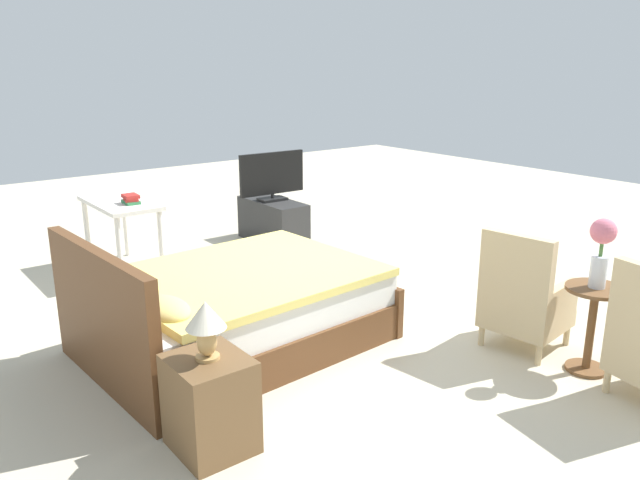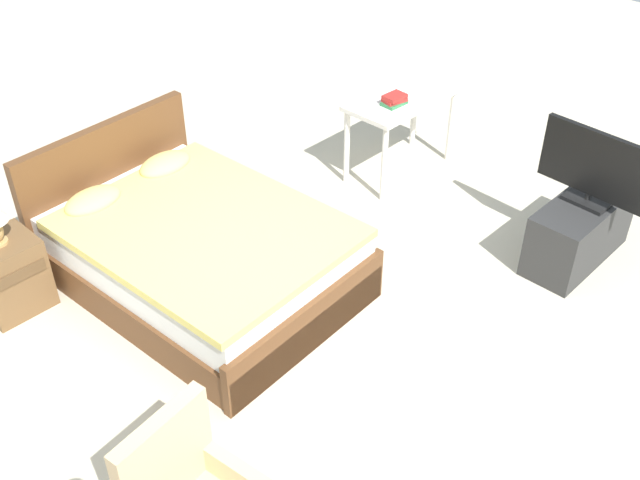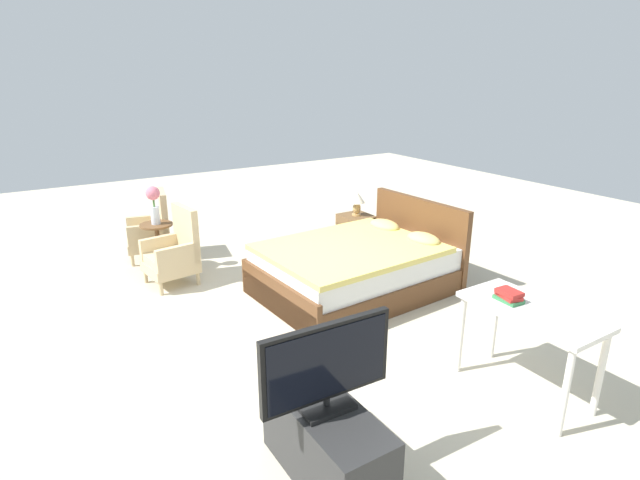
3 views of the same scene
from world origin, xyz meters
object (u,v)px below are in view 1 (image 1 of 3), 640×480
armchair_by_window_right (524,301)px  flower_vase (602,246)px  bed (230,310)px  nightstand (210,404)px  tv_stand (273,221)px  book_stack (131,199)px  vanity_desk (121,212)px  tv_flatscreen (272,176)px  table_lamp (206,322)px  side_table (592,319)px

armchair_by_window_right → flower_vase: size_ratio=1.93×
bed → nightstand: size_ratio=4.00×
nightstand → tv_stand: 4.13m
tv_stand → book_stack: book_stack is taller
nightstand → tv_stand: nightstand is taller
armchair_by_window_right → vanity_desk: bearing=24.9°
tv_flatscreen → tv_stand: bearing=178.0°
tv_flatscreen → vanity_desk: bearing=87.7°
book_stack → tv_flatscreen: bearing=-86.5°
armchair_by_window_right → book_stack: (3.43, 1.62, 0.40)m
table_lamp → nightstand: bearing=-90.0°
bed → tv_stand: bearing=-40.1°
bed → armchair_by_window_right: 2.19m
tv_stand → vanity_desk: size_ratio=0.92×
nightstand → book_stack: size_ratio=2.58×
tv_stand → book_stack: bearing=93.4°
flower_vase → nightstand: bearing=72.3°
armchair_by_window_right → table_lamp: (0.30, 2.45, 0.39)m
tv_stand → flower_vase: bearing=179.1°
bed → vanity_desk: size_ratio=2.10×
bed → flower_vase: bearing=-136.4°
armchair_by_window_right → side_table: bearing=-173.8°
nightstand → vanity_desk: (3.31, -0.78, 0.35)m
tv_flatscreen → side_table: bearing=179.1°
side_table → table_lamp: (0.80, 2.51, 0.37)m
bed → tv_flatscreen: bearing=-40.1°
side_table → nightstand: bearing=72.3°
nightstand → vanity_desk: vanity_desk is taller
bed → nightstand: 1.29m
flower_vase → vanity_desk: (4.11, 1.73, -0.29)m
tv_flatscreen → vanity_desk: 1.80m
table_lamp → side_table: bearing=-107.7°
tv_stand → nightstand: bearing=141.5°
nightstand → book_stack: book_stack is taller
tv_stand → armchair_by_window_right: bearing=178.0°
nightstand → table_lamp: table_lamp is taller
armchair_by_window_right → nightstand: 2.47m
table_lamp → armchair_by_window_right: bearing=-96.9°
flower_vase → vanity_desk: bearing=22.8°
flower_vase → book_stack: bearing=23.1°
bed → flower_vase: 2.64m
flower_vase → book_stack: size_ratio=2.25×
bed → table_lamp: size_ratio=6.63×
bed → vanity_desk: bearing=-1.1°
bed → tv_flatscreen: size_ratio=2.60×
table_lamp → vanity_desk: size_ratio=0.32×
side_table → vanity_desk: size_ratio=0.60×
bed → nightstand: bearing=145.2°
nightstand → table_lamp: bearing=90.0°
table_lamp → tv_flatscreen: bearing=-38.5°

